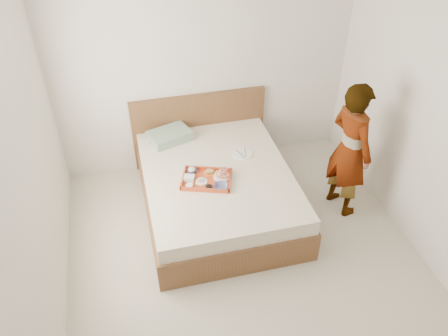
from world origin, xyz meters
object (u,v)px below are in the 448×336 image
bed (217,191)px  tray (207,179)px  person (350,150)px  dinner_plate (242,154)px

bed → tray: bearing=-140.0°
person → bed: bearing=63.9°
person → dinner_plate: bearing=48.2°
dinner_plate → person: bearing=-27.4°
bed → dinner_plate: 0.51m
bed → person: 1.49m
tray → person: size_ratio=0.33×
bed → dinner_plate: dinner_plate is taller
bed → person: person is taller
bed → person: (1.37, -0.28, 0.51)m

